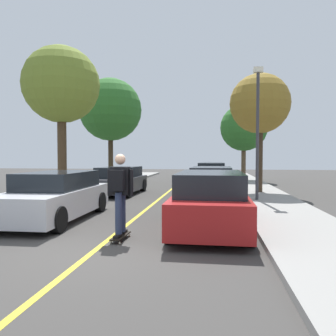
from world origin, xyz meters
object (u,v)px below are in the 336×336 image
streetlamp (258,124)px  skateboarder (120,189)px  parked_car_left_nearest (56,196)px  parked_car_right_far (212,174)px  parked_car_left_near (119,180)px  street_tree_right_near (244,128)px  skateboard (121,236)px  parked_car_right_near (211,184)px  street_tree_left_near (110,110)px  parked_car_right_nearest (211,201)px  street_tree_left_nearest (61,86)px  street_tree_right_nearest (260,104)px  parked_car_right_farthest (212,171)px

streetlamp → skateboarder: streetlamp is taller
skateboarder → parked_car_left_nearest: bearing=140.4°
parked_car_left_nearest → parked_car_right_far: parked_car_right_far is taller
skateboarder → parked_car_right_far: bearing=82.0°
parked_car_left_near → street_tree_right_near: street_tree_right_near is taller
street_tree_right_near → streetlamp: street_tree_right_near is taller
parked_car_left_nearest → skateboard: bearing=-39.1°
parked_car_right_near → street_tree_left_near: street_tree_left_near is taller
parked_car_left_near → parked_car_right_nearest: 8.47m
parked_car_right_nearest → street_tree_left_nearest: street_tree_left_nearest is taller
street_tree_left_near → street_tree_right_nearest: 10.24m
parked_car_left_nearest → skateboard: (2.48, -2.01, -0.59)m
parked_car_right_far → streetlamp: bearing=-76.9°
street_tree_left_nearest → skateboard: bearing=-56.6°
street_tree_right_nearest → parked_car_left_near: bearing=-174.3°
parked_car_right_farthest → streetlamp: streetlamp is taller
parked_car_right_farthest → street_tree_left_nearest: size_ratio=0.71×
parked_car_right_farthest → street_tree_left_nearest: (-6.64, -12.96, 4.30)m
parked_car_left_nearest → parked_car_right_far: bearing=69.3°
parked_car_right_nearest → skateboarder: size_ratio=2.48×
parked_car_left_near → streetlamp: size_ratio=0.84×
parked_car_right_farthest → street_tree_left_nearest: street_tree_left_nearest is taller
parked_car_right_far → parked_car_left_nearest: bearing=-110.7°
parked_car_right_near → parked_car_right_farthest: 13.07m
parked_car_right_far → skateboard: 13.84m
parked_car_right_nearest → street_tree_right_near: (2.23, 16.03, 3.13)m
street_tree_right_near → skateboarder: size_ratio=3.05×
parked_car_left_near → parked_car_right_far: parked_car_right_far is taller
street_tree_left_near → parked_car_right_farthest: bearing=41.2°
street_tree_right_near → skateboard: size_ratio=6.34×
parked_car_left_nearest → parked_car_right_nearest: (4.41, -0.70, 0.04)m
street_tree_right_near → skateboarder: bearing=-103.5°
parked_car_right_near → streetlamp: streetlamp is taller
streetlamp → skateboarder: (-3.68, -6.23, -1.96)m
parked_car_right_nearest → parked_car_left_nearest: bearing=171.0°
parked_car_left_nearest → street_tree_left_near: bearing=100.3°
parked_car_right_far → skateboard: (-1.93, -13.69, -0.61)m
parked_car_right_far → street_tree_left_nearest: street_tree_left_nearest is taller
parked_car_right_farthest → skateboarder: skateboarder is taller
parked_car_left_near → parked_car_right_near: bearing=-19.0°
parked_car_left_nearest → parked_car_right_far: size_ratio=1.05×
skateboarder → streetlamp: bearing=59.4°
parked_car_left_nearest → parked_car_right_farthest: (4.41, 18.10, -0.01)m
street_tree_right_near → street_tree_right_nearest: bearing=-90.0°
parked_car_right_near → skateboard: parked_car_right_near is taller
parked_car_left_nearest → street_tree_left_nearest: 7.05m
street_tree_right_nearest → parked_car_right_nearest: bearing=-105.8°
parked_car_left_nearest → parked_car_right_near: size_ratio=1.03×
parked_car_right_nearest → street_tree_right_near: 16.48m
parked_car_right_near → parked_car_right_farthest: size_ratio=0.94×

